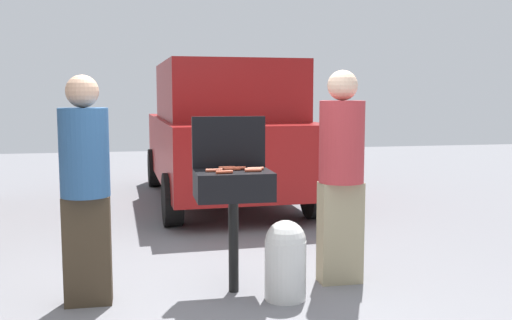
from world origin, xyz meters
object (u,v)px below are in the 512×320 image
(hot_dog_0, at_px, (256,169))
(parked_minivan, at_px, (224,132))
(bbq_grill, at_px, (233,190))
(hot_dog_3, at_px, (214,170))
(hot_dog_4, at_px, (232,169))
(hot_dog_5, at_px, (237,168))
(hot_dog_6, at_px, (227,168))
(hot_dog_7, at_px, (253,169))
(person_right, at_px, (341,169))
(hot_dog_2, at_px, (253,170))
(person_left, at_px, (85,182))
(hot_dog_1, at_px, (224,172))
(propane_tank, at_px, (285,258))

(hot_dog_0, bearing_deg, parked_minivan, 85.44)
(bbq_grill, height_order, hot_dog_3, hot_dog_3)
(hot_dog_0, relative_size, hot_dog_4, 1.00)
(hot_dog_5, bearing_deg, hot_dog_6, 159.22)
(hot_dog_7, relative_size, person_right, 0.07)
(hot_dog_6, bearing_deg, hot_dog_2, -47.35)
(bbq_grill, bearing_deg, hot_dog_2, -29.78)
(hot_dog_6, bearing_deg, person_left, -171.63)
(bbq_grill, xyz_separation_m, person_left, (-1.12, -0.05, 0.10))
(bbq_grill, bearing_deg, person_right, 3.60)
(hot_dog_6, bearing_deg, hot_dog_5, -20.78)
(hot_dog_0, xyz_separation_m, hot_dog_1, (-0.27, -0.15, 0.00))
(bbq_grill, height_order, hot_dog_0, hot_dog_0)
(hot_dog_0, bearing_deg, bbq_grill, -177.40)
(hot_dog_0, relative_size, person_right, 0.07)
(propane_tank, relative_size, person_right, 0.35)
(hot_dog_5, bearing_deg, parked_minivan, 83.40)
(bbq_grill, distance_m, hot_dog_0, 0.24)
(hot_dog_7, height_order, person_left, person_left)
(hot_dog_6, height_order, hot_dog_7, same)
(hot_dog_3, xyz_separation_m, hot_dog_7, (0.31, -0.01, 0.00))
(hot_dog_0, height_order, hot_dog_3, same)
(hot_dog_5, bearing_deg, person_right, -1.50)
(bbq_grill, xyz_separation_m, hot_dog_6, (-0.03, 0.11, 0.16))
(bbq_grill, distance_m, hot_dog_6, 0.20)
(hot_dog_2, bearing_deg, hot_dog_1, -166.28)
(person_left, bearing_deg, hot_dog_0, 13.89)
(hot_dog_3, xyz_separation_m, person_left, (-0.96, -0.02, -0.06))
(hot_dog_4, bearing_deg, person_left, -176.02)
(bbq_grill, bearing_deg, hot_dog_1, -123.03)
(hot_dog_6, height_order, parked_minivan, parked_minivan)
(parked_minivan, bearing_deg, bbq_grill, 80.57)
(hot_dog_2, bearing_deg, hot_dog_0, 67.61)
(hot_dog_6, distance_m, propane_tank, 0.86)
(hot_dog_3, relative_size, hot_dog_7, 1.00)
(hot_dog_1, distance_m, hot_dog_3, 0.13)
(hot_dog_0, xyz_separation_m, parked_minivan, (0.32, 3.95, 0.04))
(hot_dog_6, xyz_separation_m, parked_minivan, (0.53, 3.84, 0.04))
(propane_tank, bearing_deg, hot_dog_6, 138.28)
(person_left, bearing_deg, parked_minivan, 79.49)
(propane_tank, bearing_deg, bbq_grill, 146.12)
(hot_dog_0, xyz_separation_m, hot_dog_3, (-0.33, -0.03, 0.00))
(hot_dog_6, height_order, person_left, person_left)
(hot_dog_7, height_order, propane_tank, hot_dog_7)
(propane_tank, bearing_deg, hot_dog_0, 126.05)
(hot_dog_2, bearing_deg, hot_dog_3, 169.05)
(hot_dog_5, distance_m, propane_tank, 0.81)
(person_left, height_order, parked_minivan, parked_minivan)
(hot_dog_2, distance_m, hot_dog_4, 0.18)
(hot_dog_3, relative_size, hot_dog_4, 1.00)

